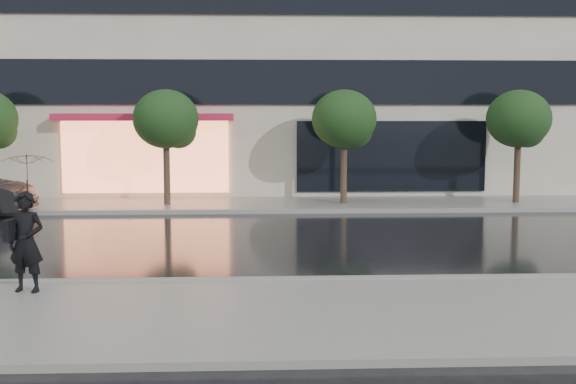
{
  "coord_description": "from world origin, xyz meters",
  "views": [
    {
      "loc": [
        0.03,
        -14.39,
        3.31
      ],
      "look_at": [
        0.76,
        2.28,
        1.4
      ],
      "focal_mm": 45.0,
      "sensor_mm": 36.0,
      "label": 1
    }
  ],
  "objects": [
    {
      "name": "tree_mid_west",
      "position": [
        -2.94,
        10.03,
        2.92
      ],
      "size": [
        2.2,
        2.2,
        3.99
      ],
      "color": "#33261C",
      "rests_on": "ground"
    },
    {
      "name": "sidewalk_near",
      "position": [
        0.0,
        -3.25,
        0.06
      ],
      "size": [
        60.0,
        4.5,
        0.12
      ],
      "primitive_type": "cube",
      "color": "slate",
      "rests_on": "ground"
    },
    {
      "name": "ground",
      "position": [
        0.0,
        0.0,
        0.0
      ],
      "size": [
        120.0,
        120.0,
        0.0
      ],
      "primitive_type": "plane",
      "color": "black",
      "rests_on": "ground"
    },
    {
      "name": "curb_far",
      "position": [
        0.0,
        8.5,
        0.07
      ],
      "size": [
        60.0,
        0.25,
        0.14
      ],
      "primitive_type": "cube",
      "color": "gray",
      "rests_on": "ground"
    },
    {
      "name": "tree_far_east",
      "position": [
        9.06,
        10.03,
        2.92
      ],
      "size": [
        2.2,
        2.2,
        3.99
      ],
      "color": "#33261C",
      "rests_on": "ground"
    },
    {
      "name": "pedestrian_with_umbrella",
      "position": [
        -3.97,
        -1.79,
        1.69
      ],
      "size": [
        1.11,
        1.13,
        2.45
      ],
      "rotation": [
        0.0,
        0.0,
        -0.21
      ],
      "color": "black",
      "rests_on": "sidewalk_near"
    },
    {
      "name": "tree_mid_east",
      "position": [
        3.06,
        10.03,
        2.92
      ],
      "size": [
        2.2,
        2.2,
        3.99
      ],
      "color": "#33261C",
      "rests_on": "ground"
    },
    {
      "name": "sidewalk_far",
      "position": [
        0.0,
        10.25,
        0.06
      ],
      "size": [
        60.0,
        3.5,
        0.12
      ],
      "primitive_type": "cube",
      "color": "slate",
      "rests_on": "ground"
    },
    {
      "name": "curb_near",
      "position": [
        0.0,
        -1.0,
        0.07
      ],
      "size": [
        60.0,
        0.25,
        0.14
      ],
      "primitive_type": "cube",
      "color": "gray",
      "rests_on": "ground"
    }
  ]
}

